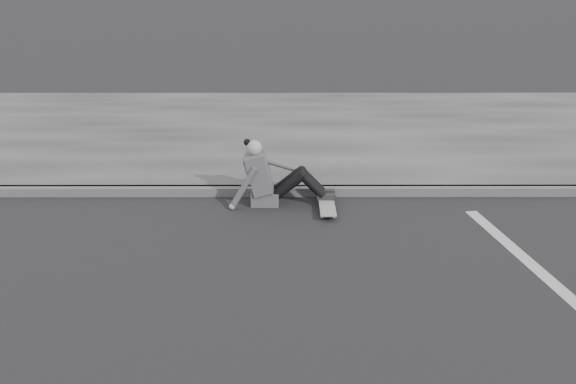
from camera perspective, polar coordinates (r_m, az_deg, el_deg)
The scene contains 5 objects.
ground at distance 6.40m, azimuth -0.64°, elevation -8.64°, with size 80.00×80.00×0.00m, color black.
curb at distance 8.71m, azimuth -0.50°, elevation 0.10°, with size 24.00×0.16×0.12m, color #505050.
sidewalk at distance 11.59m, azimuth -0.41°, elevation 5.41°, with size 24.00×6.00×0.12m, color #3C3C3C.
skateboard at distance 8.22m, azimuth 3.48°, elevation -1.18°, with size 0.20×0.78×0.09m.
seated_woman at distance 8.33m, azimuth -1.63°, elevation 1.30°, with size 1.38×0.46×0.88m.
Camera 1 is at (0.06, -5.57, 3.15)m, focal length 40.00 mm.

